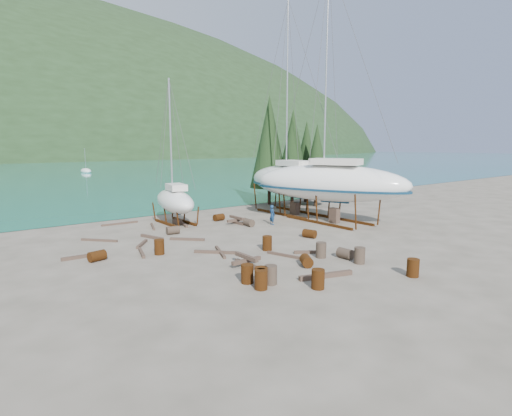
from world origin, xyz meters
TOP-DOWN VIEW (x-y plane):
  - ground at (0.00, 0.00)m, footprint 600.00×600.00m
  - far_house_right at (30.00, 190.00)m, footprint 6.60×5.60m
  - cypress_near_right at (12.50, 12.00)m, footprint 3.60×3.60m
  - cypress_mid_right at (14.00, 10.00)m, footprint 3.06×3.06m
  - cypress_back_left at (11.00, 14.00)m, footprint 4.14×4.14m
  - cypress_far_right at (15.50, 13.00)m, footprint 3.24×3.24m
  - moored_boat_mid at (10.00, 80.00)m, footprint 2.00×5.00m
  - large_sailboat_near at (8.50, 3.31)m, footprint 8.54×13.41m
  - large_sailboat_far at (8.70, 8.19)m, footprint 4.91×12.30m
  - small_sailboat_shore at (-1.95, 10.40)m, footprint 3.53×7.46m
  - worker at (3.96, 5.23)m, footprint 0.40×0.59m
  - drum_0 at (-5.86, -5.58)m, footprint 0.58×0.58m
  - drum_1 at (0.90, -4.73)m, footprint 0.60×0.89m
  - drum_2 at (-10.22, 3.35)m, footprint 0.98×0.75m
  - drum_3 at (-3.83, -7.08)m, footprint 0.58×0.58m
  - drum_4 at (1.53, 9.31)m, footprint 0.93×0.65m
  - drum_5 at (-0.03, -3.74)m, footprint 0.58×0.58m
  - drum_6 at (3.00, 0.12)m, footprint 0.81×1.01m
  - drum_7 at (1.01, -8.76)m, footprint 0.58×0.58m
  - drum_8 at (-6.93, 2.54)m, footprint 0.58×0.58m
  - drum_9 at (-3.89, 6.94)m, footprint 0.96×0.71m
  - drum_10 at (-5.61, -5.28)m, footprint 0.58×0.58m
  - drum_11 at (2.13, 5.89)m, footprint 0.60×0.89m
  - drum_12 at (-1.84, -4.40)m, footprint 0.97×1.05m
  - drum_13 at (-5.85, -4.56)m, footprint 0.58×0.58m
  - drum_14 at (-1.40, -0.63)m, footprint 0.58×0.58m
  - drum_16 at (-5.10, -5.35)m, footprint 0.58×0.58m
  - drum_17 at (0.77, -5.80)m, footprint 0.58×0.58m
  - timber_0 at (-5.62, 12.87)m, footprint 2.91×0.26m
  - timber_2 at (-10.83, 4.49)m, footprint 1.96×0.27m
  - timber_3 at (-1.46, -2.45)m, footprint 0.87×2.54m
  - timber_4 at (-6.89, 5.24)m, footprint 1.35×1.65m
  - timber_6 at (-1.78, 9.33)m, footprint 0.65×1.99m
  - timber_7 at (-0.03, -2.66)m, footprint 1.37×1.04m
  - timber_8 at (-5.63, 6.59)m, footprint 0.82×2.12m
  - timber_9 at (-4.04, 10.11)m, footprint 0.92×2.31m
  - timber_10 at (-3.99, 4.63)m, footprint 1.79×1.80m
  - timber_11 at (-4.02, 0.54)m, footprint 1.10×2.44m
  - timber_12 at (-4.28, 0.68)m, footprint 1.89×1.91m
  - timber_15 at (-8.72, 7.99)m, footprint 1.83×2.06m
  - timber_16 at (-2.43, -6.29)m, footprint 2.77×1.07m
  - timber_17 at (-7.75, 3.21)m, footprint 0.72×2.05m
  - timber_pile_fore at (-4.32, -2.45)m, footprint 1.80×1.80m
  - timber_pile_aft at (1.95, 7.29)m, footprint 1.80×1.80m

SIDE VIEW (x-z plane):
  - ground at x=0.00m, z-range 0.00..0.00m
  - timber_0 at x=-5.62m, z-range 0.00..0.14m
  - timber_15 at x=-8.72m, z-range 0.00..0.15m
  - timber_3 at x=-1.46m, z-range 0.00..0.15m
  - timber_9 at x=-4.04m, z-range 0.00..0.15m
  - timber_11 at x=-4.02m, z-range 0.00..0.15m
  - timber_17 at x=-7.75m, z-range 0.00..0.16m
  - timber_10 at x=-3.99m, z-range 0.00..0.16m
  - timber_12 at x=-4.28m, z-range 0.00..0.17m
  - timber_4 at x=-6.89m, z-range 0.00..0.17m
  - timber_7 at x=-0.03m, z-range 0.00..0.17m
  - timber_2 at x=-10.83m, z-range 0.00..0.19m
  - timber_8 at x=-5.63m, z-range 0.00..0.19m
  - timber_6 at x=-1.78m, z-range 0.00..0.19m
  - timber_16 at x=-2.43m, z-range 0.00..0.23m
  - drum_1 at x=0.90m, z-range 0.00..0.58m
  - drum_2 at x=-10.22m, z-range 0.00..0.58m
  - drum_4 at x=1.53m, z-range 0.00..0.58m
  - drum_6 at x=3.00m, z-range 0.00..0.58m
  - drum_9 at x=-3.89m, z-range 0.00..0.58m
  - drum_11 at x=2.13m, z-range 0.00..0.58m
  - drum_12 at x=-1.84m, z-range 0.00..0.58m
  - timber_pile_fore at x=-4.32m, z-range 0.00..0.60m
  - timber_pile_aft at x=1.95m, z-range 0.00..0.60m
  - moored_boat_mid at x=10.00m, z-range -2.64..3.41m
  - drum_0 at x=-5.86m, z-range 0.00..0.88m
  - drum_3 at x=-3.83m, z-range 0.00..0.88m
  - drum_5 at x=-0.03m, z-range 0.00..0.88m
  - drum_7 at x=1.01m, z-range 0.00..0.88m
  - drum_8 at x=-6.93m, z-range 0.00..0.88m
  - drum_10 at x=-5.61m, z-range 0.00..0.88m
  - drum_13 at x=-5.85m, z-range 0.00..0.88m
  - drum_14 at x=-1.40m, z-range 0.00..0.88m
  - drum_16 at x=-5.10m, z-range 0.00..0.88m
  - drum_17 at x=0.77m, z-range 0.00..0.88m
  - worker at x=3.96m, z-range 0.00..1.59m
  - small_sailboat_shore at x=-1.95m, z-range -3.84..7.63m
  - far_house_right at x=30.00m, z-range 0.12..5.72m
  - large_sailboat_far at x=8.70m, z-range -6.37..12.54m
  - large_sailboat_near at x=8.50m, z-range -6.92..13.49m
  - cypress_mid_right at x=14.00m, z-range 0.67..9.17m
  - cypress_far_right at x=15.50m, z-range 0.71..9.71m
  - cypress_near_right at x=12.50m, z-range 0.79..10.79m
  - cypress_back_left at x=11.00m, z-range 0.91..12.41m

